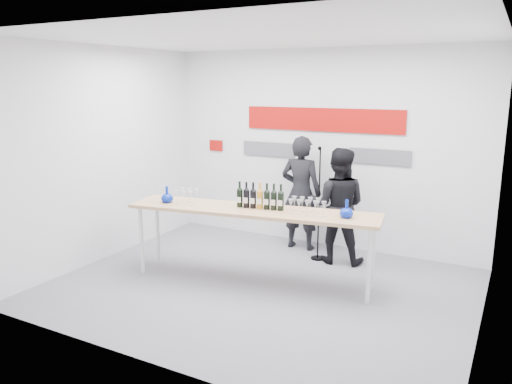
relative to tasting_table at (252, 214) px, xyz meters
The scene contains 12 objects.
ground 0.91m from the tasting_table, 35.60° to the right, with size 5.00×5.00×0.00m, color slate.
back_wall 1.97m from the tasting_table, 84.16° to the left, with size 5.00×0.04×3.00m, color silver.
signage 2.06m from the tasting_table, 85.79° to the left, with size 3.38×0.02×0.79m.
tasting_table is the anchor object (origin of this frame).
wine_bottles 0.26m from the tasting_table, 37.12° to the left, with size 0.62×0.17×0.33m.
decanter_left 1.19m from the tasting_table, 169.17° to the right, with size 0.16×0.16×0.21m, color #08209D, non-canonical shape.
decanter_right 1.19m from the tasting_table, ahead, with size 0.16×0.16×0.21m, color #08209D, non-canonical shape.
glasses_left 0.92m from the tasting_table, behind, with size 0.29×0.25×0.18m.
glasses_right 0.72m from the tasting_table, ahead, with size 0.48×0.27×0.18m.
presenter_left 1.51m from the tasting_table, 89.45° to the left, with size 0.63×0.41×1.73m, color black.
presenter_right 1.39m from the tasting_table, 59.54° to the left, with size 0.79×0.62×1.63m, color black.
mic_stand 1.30m from the tasting_table, 69.25° to the left, with size 0.19×0.19×1.64m.
Camera 1 is at (2.71, -5.15, 2.49)m, focal length 35.00 mm.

